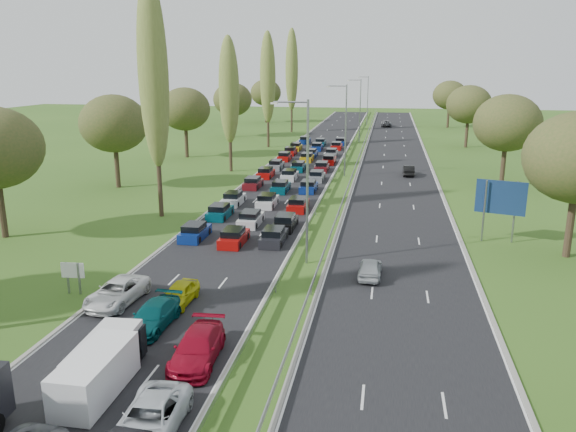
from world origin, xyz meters
The scene contains 21 objects.
ground centered at (4.50, 80.00, 0.00)m, with size 260.00×260.00×0.00m, color #30541A.
near_carriageway centered at (-2.25, 82.50, 0.00)m, with size 10.50×215.00×0.04m, color black.
far_carriageway centered at (11.25, 82.50, 0.00)m, with size 10.50×215.00×0.04m, color black.
central_reservation centered at (4.50, 82.50, 0.55)m, with size 2.36×215.00×0.32m.
lamp_columns centered at (4.50, 78.00, 6.00)m, with size 0.18×140.18×12.00m.
poplar_row centered at (-11.50, 68.17, 12.39)m, with size 2.80×127.80×22.44m.
woodland_left centered at (-22.00, 62.63, 7.68)m, with size 8.00×166.00×11.10m.
woodland_right centered at (24.00, 66.67, 7.68)m, with size 8.00×153.00×11.10m.
traffic_queue_fill centered at (-2.25, 77.70, 0.44)m, with size 9.07×67.65×0.80m.
near_car_2 centered at (-5.96, 33.65, 0.73)m, with size 2.34×5.08×1.41m, color white.
near_car_7 centered at (-2.41, 30.89, 0.71)m, with size 1.92×4.72×1.37m, color #044549.
near_car_8 centered at (-2.13, 34.23, 0.68)m, with size 1.55×3.86×1.32m, color #BABD0C.
near_car_10 centered at (1.32, 21.87, 0.71)m, with size 2.30×4.99×1.39m, color silver.
near_car_11 centered at (1.28, 27.71, 0.76)m, with size 2.07×5.08×1.48m, color maroon.
far_car_0 centered at (9.25, 40.91, 0.68)m, with size 1.57×3.90×1.33m, color #AEB3B8.
far_car_1 centered at (12.95, 80.07, 0.70)m, with size 1.43×4.11×1.36m, color black.
far_car_2 centered at (9.36, 145.01, 0.79)m, with size 2.55×5.52×1.54m, color slate.
white_van_front centered at (-2.16, 24.32, 1.02)m, with size 1.94×4.94×1.99m.
white_van_rear centered at (-2.38, 25.58, 1.02)m, with size 1.93×4.93×1.98m.
info_sign centered at (-9.40, 34.58, 1.37)m, with size 1.50×0.22×2.10m.
direction_sign centered at (19.40, 51.07, 3.57)m, with size 3.86×1.25×5.20m.
Camera 1 is at (10.11, 3.83, 14.15)m, focal length 35.00 mm.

